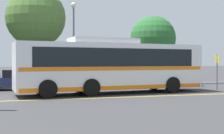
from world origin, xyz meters
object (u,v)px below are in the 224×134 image
at_px(parked_car_3, 172,77).
at_px(street_lamp, 74,31).
at_px(parked_car_1, 16,80).
at_px(tree_1, 153,39).
at_px(parked_car_2, 104,79).
at_px(transit_bus, 112,65).
at_px(bus_stop_sign, 217,67).
at_px(tree_2, 36,18).

bearing_deg(parked_car_3, street_lamp, 74.36).
relative_size(parked_car_1, tree_1, 0.69).
bearing_deg(parked_car_2, street_lamp, -134.10).
distance_m(transit_bus, street_lamp, 6.79).
height_order(bus_stop_sign, tree_2, tree_2).
bearing_deg(parked_car_2, tree_2, -128.81).
bearing_deg(transit_bus, street_lamp, -173.53).
bearing_deg(bus_stop_sign, tree_1, 176.40).
relative_size(transit_bus, tree_1, 1.85).
bearing_deg(transit_bus, parked_car_3, 116.95).
bearing_deg(street_lamp, tree_1, 25.51).
relative_size(street_lamp, tree_2, 0.83).
distance_m(transit_bus, parked_car_1, 7.08).
xyz_separation_m(bus_stop_sign, tree_1, (-0.46, 9.96, 2.69)).
bearing_deg(street_lamp, transit_bus, -77.26).
distance_m(parked_car_1, tree_2, 6.40).
relative_size(bus_stop_sign, street_lamp, 0.37).
bearing_deg(bus_stop_sign, tree_2, -129.53).
bearing_deg(parked_car_1, street_lamp, -60.78).
distance_m(transit_bus, tree_1, 12.70).
xyz_separation_m(parked_car_2, tree_1, (6.52, 5.96, 3.57)).
xyz_separation_m(parked_car_1, tree_1, (12.84, 6.11, 3.53)).
xyz_separation_m(bus_stop_sign, street_lamp, (-9.00, 5.89, 2.78)).
bearing_deg(parked_car_2, transit_bus, -9.52).
distance_m(parked_car_2, bus_stop_sign, 8.09).
xyz_separation_m(parked_car_2, street_lamp, (-2.02, 1.89, 3.66)).
distance_m(parked_car_3, tree_2, 12.07).
bearing_deg(street_lamp, parked_car_3, -15.77).
height_order(transit_bus, parked_car_2, transit_bus).
xyz_separation_m(parked_car_3, street_lamp, (-7.50, 2.12, 3.61)).
xyz_separation_m(transit_bus, parked_car_2, (0.63, 4.23, -1.06)).
xyz_separation_m(parked_car_2, parked_car_3, (5.48, -0.23, 0.05)).
xyz_separation_m(parked_car_1, parked_car_3, (11.80, -0.08, 0.02)).
xyz_separation_m(transit_bus, bus_stop_sign, (7.61, 0.23, -0.18)).
relative_size(transit_bus, tree_2, 1.50).
height_order(transit_bus, bus_stop_sign, transit_bus).
distance_m(transit_bus, tree_2, 9.80).
bearing_deg(bus_stop_sign, parked_car_3, -164.56).
xyz_separation_m(street_lamp, tree_1, (8.53, 4.07, -0.09)).
relative_size(transit_bus, parked_car_1, 2.70).
xyz_separation_m(parked_car_1, tree_2, (1.49, 3.90, 4.85)).
height_order(transit_bus, tree_1, tree_1).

